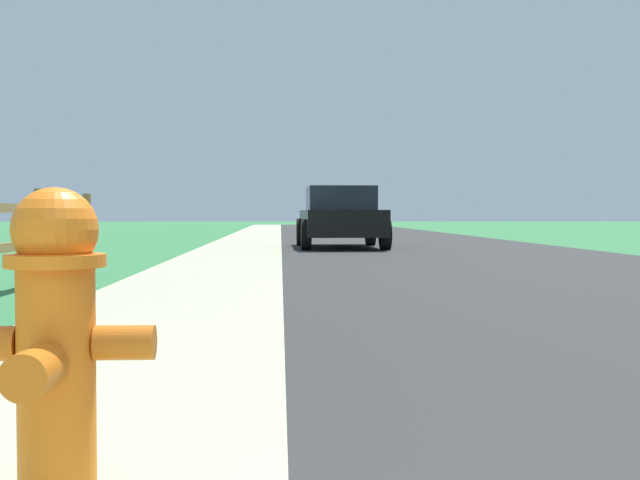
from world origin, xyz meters
name	(u,v)px	position (x,y,z in m)	size (l,w,h in m)	color
ground_plane	(281,240)	(0.00, 25.00, 0.00)	(120.00, 120.00, 0.00)	#31723F
road_asphalt	(386,238)	(3.50, 27.00, 0.00)	(7.00, 66.00, 0.01)	#2A2A2A
curb_concrete	(190,238)	(-3.00, 27.00, 0.00)	(6.00, 66.00, 0.01)	#AAB68B
grass_verge	(145,238)	(-4.50, 27.00, 0.01)	(5.00, 66.00, 0.00)	#31723F
fire_hydrant	(55,348)	(-0.63, 1.91, 0.47)	(0.53, 0.44, 0.90)	orange
parked_suv_black	(340,217)	(1.43, 19.59, 0.73)	(2.08, 4.31, 1.48)	black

